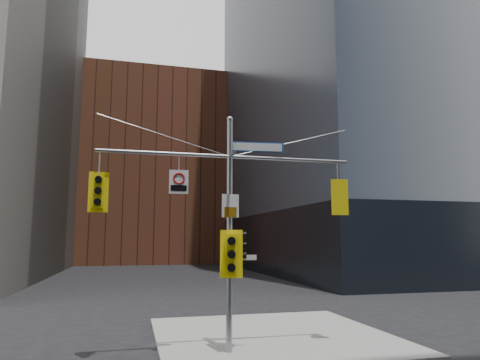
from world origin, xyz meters
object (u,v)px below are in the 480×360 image
traffic_light_pole_front (231,254)px  street_sign_blade (257,147)px  regulatory_sign_arm (179,181)px  signal_assembly (230,207)px  traffic_light_west_arm (98,191)px  traffic_light_pole_side (240,245)px  traffic_light_east_arm (338,198)px

traffic_light_pole_front → street_sign_blade: street_sign_blade is taller
street_sign_blade → regulatory_sign_arm: size_ratio=2.34×
signal_assembly → traffic_light_west_arm: size_ratio=6.78×
signal_assembly → traffic_light_pole_side: size_ratio=8.63×
regulatory_sign_arm → traffic_light_pole_side: bearing=4.3°
traffic_light_west_arm → regulatory_sign_arm: regulatory_sign_arm is taller
signal_assembly → regulatory_sign_arm: size_ratio=11.15×
signal_assembly → regulatory_sign_arm: 1.74m
traffic_light_east_arm → street_sign_blade: (-2.77, 0.00, 1.55)m
signal_assembly → traffic_light_pole_side: bearing=-0.4°
traffic_light_west_arm → street_sign_blade: street_sign_blade is taller
traffic_light_pole_front → traffic_light_pole_side: bearing=52.4°
signal_assembly → traffic_light_pole_side: signal_assembly is taller
traffic_light_west_arm → regulatory_sign_arm: (2.29, -0.03, 0.37)m
traffic_light_pole_front → street_sign_blade: size_ratio=0.85×
traffic_light_pole_front → street_sign_blade: bearing=29.1°
traffic_light_east_arm → traffic_light_pole_side: size_ratio=1.26×
traffic_light_east_arm → traffic_light_pole_front: traffic_light_east_arm is taller
traffic_light_pole_side → regulatory_sign_arm: regulatory_sign_arm is taller
traffic_light_pole_front → regulatory_sign_arm: size_ratio=1.99×
traffic_light_west_arm → traffic_light_east_arm: 7.54m
traffic_light_east_arm → street_sign_blade: size_ratio=0.70×
traffic_light_pole_front → street_sign_blade: 3.48m
signal_assembly → traffic_light_west_arm: signal_assembly is taller
traffic_light_east_arm → regulatory_sign_arm: regulatory_sign_arm is taller
traffic_light_east_arm → signal_assembly: bearing=9.4°
regulatory_sign_arm → traffic_light_east_arm: bearing=4.0°
traffic_light_west_arm → traffic_light_east_arm: traffic_light_west_arm is taller
street_sign_blade → regulatory_sign_arm: street_sign_blade is taller
traffic_light_west_arm → traffic_light_pole_front: bearing=-6.1°
traffic_light_west_arm → traffic_light_east_arm: (7.54, -0.01, 0.00)m
traffic_light_pole_side → regulatory_sign_arm: (-1.89, -0.02, 1.92)m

